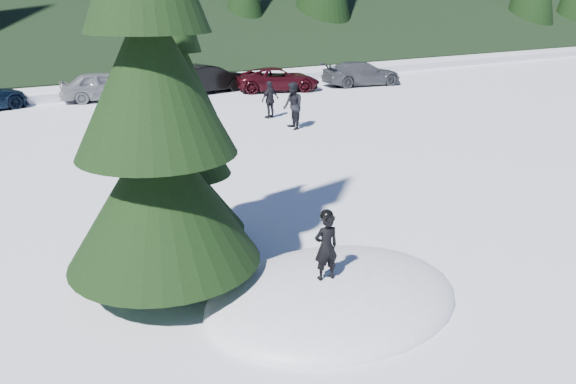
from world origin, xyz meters
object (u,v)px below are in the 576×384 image
child_skier (326,247)px  adult_1 (270,100)px  spruce_short (184,146)px  adult_0 (293,106)px  car_7 (362,74)px  spruce_tall (153,97)px  car_5 (207,79)px  car_6 (278,79)px  car_4 (105,86)px

child_skier → adult_1: (6.94, 13.52, -0.27)m
spruce_short → adult_1: spruce_short is taller
child_skier → adult_0: bearing=-110.6°
adult_0 → car_7: bearing=139.0°
spruce_tall → adult_1: size_ratio=5.59×
spruce_tall → spruce_short: size_ratio=1.60×
car_5 → car_6: 3.80m
child_skier → car_7: bearing=-120.8°
adult_1 → spruce_tall: bearing=39.6°
adult_1 → car_6: size_ratio=0.34×
child_skier → adult_1: child_skier is taller
adult_1 → car_6: 7.25m
car_4 → car_5: (5.21, -0.44, 0.02)m
spruce_short → car_4: size_ratio=1.28×
adult_0 → car_7: adult_0 is taller
child_skier → car_5: 22.33m
adult_1 → car_4: size_ratio=0.37×
spruce_tall → car_7: spruce_tall is taller
adult_1 → spruce_short: bearing=39.3°
car_5 → car_6: (3.49, -1.49, -0.12)m
spruce_tall → child_skier: bearing=-43.3°
adult_0 → car_4: adult_0 is taller
spruce_short → child_skier: size_ratio=4.82×
car_5 → car_7: bearing=-115.6°
car_6 → car_7: size_ratio=0.97×
spruce_tall → adult_0: (8.60, 9.39, -2.43)m
child_skier → car_4: child_skier is taller
car_4 → car_6: bearing=-93.1°
car_7 → spruce_tall: bearing=144.0°
child_skier → car_6: bearing=-109.5°
car_6 → car_5: bearing=86.9°
spruce_short → adult_0: size_ratio=3.02×
car_4 → car_5: 5.23m
spruce_short → car_7: 23.09m
child_skier → adult_1: size_ratio=0.72×
car_5 → car_6: bearing=-123.8°
car_6 → adult_1: bearing=166.1°
child_skier → adult_1: 15.20m
adult_0 → spruce_tall: bearing=-31.7°
adult_1 → car_7: size_ratio=0.33×
child_skier → car_7: 24.70m
spruce_tall → car_4: spruce_tall is taller
car_4 → car_6: (8.70, -1.94, -0.09)m
child_skier → car_6: child_skier is taller
spruce_short → car_5: size_ratio=1.20×
spruce_short → car_4: bearing=79.8°
adult_1 → car_7: bearing=-163.4°
spruce_short → child_skier: bearing=-73.2°
adult_0 → spruce_short: bearing=-32.8°
child_skier → car_5: (7.49, 21.03, -0.30)m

